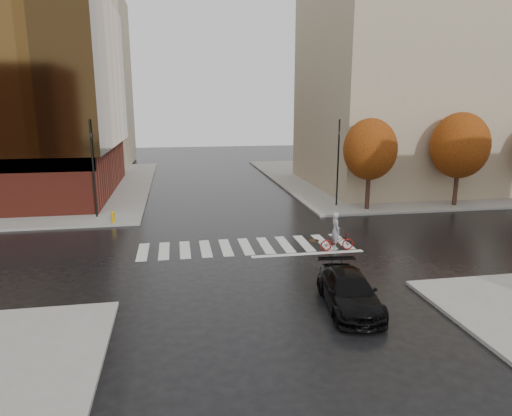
{
  "coord_description": "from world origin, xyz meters",
  "views": [
    {
      "loc": [
        -3.62,
        -23.07,
        7.66
      ],
      "look_at": [
        0.67,
        1.1,
        2.0
      ],
      "focal_mm": 32.0,
      "sensor_mm": 36.0,
      "label": 1
    }
  ],
  "objects_px": {
    "cyclist": "(336,238)",
    "traffic_light_nw": "(93,164)",
    "fire_hydrant": "(113,216)",
    "sedan": "(349,291)",
    "traffic_light_ne": "(338,158)"
  },
  "relations": [
    {
      "from": "cyclist",
      "to": "traffic_light_nw",
      "type": "xyz_separation_m",
      "value": [
        -13.63,
        9.34,
        3.05
      ]
    },
    {
      "from": "traffic_light_nw",
      "to": "fire_hydrant",
      "type": "height_order",
      "value": "traffic_light_nw"
    },
    {
      "from": "sedan",
      "to": "traffic_light_ne",
      "type": "height_order",
      "value": "traffic_light_ne"
    },
    {
      "from": "traffic_light_ne",
      "to": "traffic_light_nw",
      "type": "bearing_deg",
      "value": 10.23
    },
    {
      "from": "cyclist",
      "to": "fire_hydrant",
      "type": "distance_m",
      "value": 14.45
    },
    {
      "from": "traffic_light_ne",
      "to": "fire_hydrant",
      "type": "bearing_deg",
      "value": 16.93
    },
    {
      "from": "traffic_light_ne",
      "to": "fire_hydrant",
      "type": "xyz_separation_m",
      "value": [
        -15.96,
        -2.5,
        -3.11
      ]
    },
    {
      "from": "sedan",
      "to": "traffic_light_ne",
      "type": "relative_size",
      "value": 0.72
    },
    {
      "from": "sedan",
      "to": "traffic_light_nw",
      "type": "relative_size",
      "value": 0.71
    },
    {
      "from": "cyclist",
      "to": "traffic_light_ne",
      "type": "relative_size",
      "value": 0.33
    },
    {
      "from": "cyclist",
      "to": "traffic_light_ne",
      "type": "distance_m",
      "value": 11.04
    },
    {
      "from": "cyclist",
      "to": "traffic_light_ne",
      "type": "xyz_separation_m",
      "value": [
        3.61,
        10.0,
        2.98
      ]
    },
    {
      "from": "cyclist",
      "to": "traffic_light_nw",
      "type": "height_order",
      "value": "traffic_light_nw"
    },
    {
      "from": "traffic_light_ne",
      "to": "fire_hydrant",
      "type": "height_order",
      "value": "traffic_light_ne"
    },
    {
      "from": "sedan",
      "to": "fire_hydrant",
      "type": "xyz_separation_m",
      "value": [
        -10.43,
        14.24,
        -0.09
      ]
    }
  ]
}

